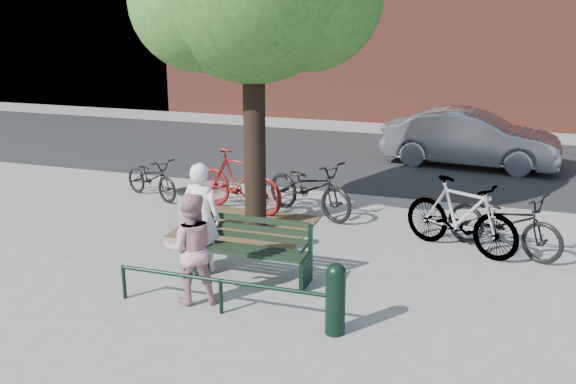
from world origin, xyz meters
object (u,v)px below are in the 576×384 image
(bollard, at_px, (335,296))
(bicycle_c, at_px, (309,188))
(person_right, at_px, (191,248))
(litter_bin, at_px, (188,211))
(person_left, at_px, (202,217))
(park_bench, at_px, (255,248))
(parked_car, at_px, (471,139))

(bollard, relative_size, bicycle_c, 0.44)
(person_right, xyz_separation_m, litter_bin, (-1.36, 2.56, -0.38))
(person_left, xyz_separation_m, person_right, (0.37, -1.11, -0.07))
(person_right, distance_m, litter_bin, 2.92)
(park_bench, bearing_deg, person_right, -116.65)
(park_bench, xyz_separation_m, parked_car, (2.74, 8.37, 0.25))
(park_bench, relative_size, bollard, 1.82)
(litter_bin, bearing_deg, park_bench, -38.49)
(park_bench, bearing_deg, litter_bin, 141.51)
(person_left, height_order, bollard, person_left)
(person_right, relative_size, bollard, 1.66)
(person_left, bearing_deg, park_bench, -178.88)
(bollard, bearing_deg, person_right, 172.75)
(person_right, xyz_separation_m, parked_car, (3.27, 9.43, -0.07))
(person_left, bearing_deg, bicycle_c, -100.33)
(person_left, distance_m, parked_car, 9.08)
(person_right, bearing_deg, litter_bin, -86.82)
(person_right, bearing_deg, park_bench, -141.43)
(person_left, relative_size, parked_car, 0.39)
(person_left, distance_m, litter_bin, 1.81)
(park_bench, distance_m, bicycle_c, 3.19)
(person_left, relative_size, bicycle_c, 0.80)
(park_bench, height_order, bicycle_c, bicycle_c)
(person_right, height_order, litter_bin, person_right)
(bicycle_c, bearing_deg, person_left, -168.93)
(bollard, relative_size, parked_car, 0.22)
(person_left, bearing_deg, person_right, 113.00)
(parked_car, bearing_deg, person_left, 161.71)
(litter_bin, distance_m, parked_car, 8.29)
(litter_bin, xyz_separation_m, parked_car, (4.62, 6.87, 0.31))
(park_bench, distance_m, person_right, 1.22)
(person_right, height_order, parked_car, person_right)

